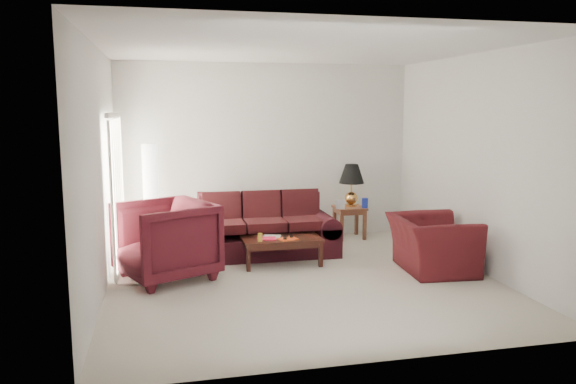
% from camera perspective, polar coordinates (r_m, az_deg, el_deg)
% --- Properties ---
extents(floor, '(5.00, 5.00, 0.00)m').
position_cam_1_polar(floor, '(7.53, 1.44, -8.89)').
color(floor, beige).
rests_on(floor, ground).
extents(blinds, '(0.10, 2.00, 2.16)m').
position_cam_1_polar(blinds, '(8.37, -17.09, 0.11)').
color(blinds, silver).
rests_on(blinds, ground).
extents(sofa, '(2.26, 1.00, 0.92)m').
position_cam_1_polar(sofa, '(8.61, -2.49, -3.48)').
color(sofa, black).
rests_on(sofa, ground).
extents(throw_pillow, '(0.43, 0.29, 0.40)m').
position_cam_1_polar(throw_pillow, '(9.21, -7.97, -1.21)').
color(throw_pillow, black).
rests_on(throw_pillow, sofa).
extents(end_table, '(0.52, 0.52, 0.55)m').
position_cam_1_polar(end_table, '(9.84, 6.24, -3.07)').
color(end_table, brown).
rests_on(end_table, ground).
extents(table_lamp, '(0.57, 0.57, 0.73)m').
position_cam_1_polar(table_lamp, '(9.79, 6.46, 0.68)').
color(table_lamp, '#CA873F').
rests_on(table_lamp, end_table).
extents(clock, '(0.16, 0.10, 0.15)m').
position_cam_1_polar(clock, '(9.56, 5.33, -1.26)').
color(clock, silver).
rests_on(clock, end_table).
extents(blue_canister, '(0.13, 0.13, 0.17)m').
position_cam_1_polar(blue_canister, '(9.70, 7.81, -1.11)').
color(blue_canister, navy).
rests_on(blue_canister, end_table).
extents(picture_frame, '(0.15, 0.17, 0.05)m').
position_cam_1_polar(picture_frame, '(9.91, 5.30, -0.91)').
color(picture_frame, '#B4B5B8').
rests_on(picture_frame, end_table).
extents(floor_lamp, '(0.33, 0.33, 1.72)m').
position_cam_1_polar(floor_lamp, '(9.10, -13.75, -0.51)').
color(floor_lamp, silver).
rests_on(floor_lamp, ground).
extents(armchair_left, '(1.51, 1.49, 1.05)m').
position_cam_1_polar(armchair_left, '(7.60, -12.36, -4.82)').
color(armchair_left, '#3D0E15').
rests_on(armchair_left, ground).
extents(armchair_right, '(1.10, 1.24, 0.76)m').
position_cam_1_polar(armchair_right, '(8.08, 14.43, -5.15)').
color(armchair_right, '#3A0D11').
rests_on(armchair_right, ground).
extents(coffee_table, '(1.27, 0.95, 0.40)m').
position_cam_1_polar(coffee_table, '(8.17, -0.66, -6.03)').
color(coffee_table, '#311E0E').
rests_on(coffee_table, ground).
extents(magazine_red, '(0.30, 0.24, 0.02)m').
position_cam_1_polar(magazine_red, '(8.04, -2.21, -4.75)').
color(magazine_red, red).
rests_on(magazine_red, coffee_table).
extents(magazine_white, '(0.29, 0.26, 0.01)m').
position_cam_1_polar(magazine_white, '(8.17, -1.65, -4.53)').
color(magazine_white, white).
rests_on(magazine_white, coffee_table).
extents(magazine_orange, '(0.29, 0.24, 0.01)m').
position_cam_1_polar(magazine_orange, '(8.01, 0.02, -4.79)').
color(magazine_orange, '#F8551D').
rests_on(magazine_orange, coffee_table).
extents(remote_a, '(0.08, 0.17, 0.02)m').
position_cam_1_polar(remote_a, '(8.01, -0.33, -4.65)').
color(remote_a, black).
rests_on(remote_a, coffee_table).
extents(remote_b, '(0.07, 0.17, 0.02)m').
position_cam_1_polar(remote_b, '(8.12, 0.31, -4.46)').
color(remote_b, black).
rests_on(remote_b, coffee_table).
extents(yellow_glass, '(0.08, 0.08, 0.12)m').
position_cam_1_polar(yellow_glass, '(7.90, -2.86, -4.62)').
color(yellow_glass, gold).
rests_on(yellow_glass, coffee_table).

